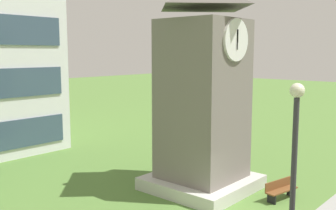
# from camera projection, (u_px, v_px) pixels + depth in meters

# --- Properties ---
(clock_tower) EXTENTS (4.64, 4.64, 9.75)m
(clock_tower) POSITION_uv_depth(u_px,v_px,m) (203.00, 101.00, 18.81)
(clock_tower) COLOR slate
(clock_tower) RESTS_ON ground
(park_bench) EXTENTS (1.86, 0.83, 0.88)m
(park_bench) POSITION_uv_depth(u_px,v_px,m) (281.00, 190.00, 17.83)
(park_bench) COLOR brown
(park_bench) RESTS_ON ground
(street_lamp) EXTENTS (0.36, 0.36, 5.91)m
(street_lamp) POSITION_uv_depth(u_px,v_px,m) (294.00, 173.00, 9.75)
(street_lamp) COLOR #333338
(street_lamp) RESTS_ON ground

